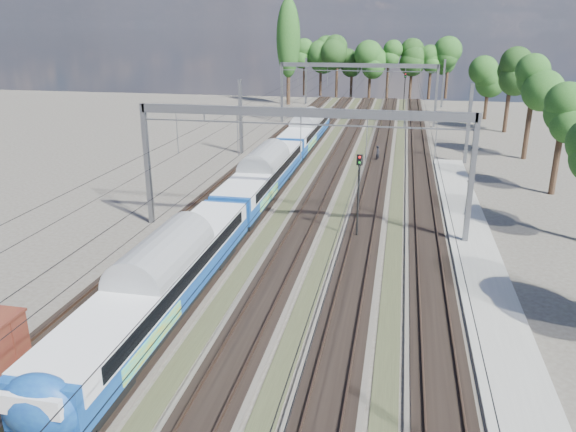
% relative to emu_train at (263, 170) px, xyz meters
% --- Properties ---
extents(track_bed, '(21.00, 130.00, 0.34)m').
position_rel_emu_train_xyz_m(track_bed, '(4.50, 7.66, -2.52)').
color(track_bed, '#47423A').
rests_on(track_bed, ground).
extents(platform, '(3.00, 70.00, 0.30)m').
position_rel_emu_train_xyz_m(platform, '(16.50, -17.34, -2.47)').
color(platform, gray).
rests_on(platform, ground).
extents(catenary, '(25.65, 130.00, 9.00)m').
position_rel_emu_train_xyz_m(catenary, '(4.83, 15.35, 3.78)').
color(catenary, slate).
rests_on(catenary, ground).
extents(tree_belt, '(39.76, 101.41, 12.19)m').
position_rel_emu_train_xyz_m(tree_belt, '(12.14, 56.21, 5.47)').
color(tree_belt, black).
rests_on(tree_belt, ground).
extents(poplar, '(4.40, 4.40, 19.04)m').
position_rel_emu_train_xyz_m(poplar, '(-10.00, 60.66, 9.27)').
color(poplar, black).
rests_on(poplar, ground).
extents(emu_train, '(3.04, 64.34, 4.45)m').
position_rel_emu_train_xyz_m(emu_train, '(0.00, 0.00, 0.00)').
color(emu_train, black).
rests_on(emu_train, ground).
extents(worker, '(0.61, 0.75, 1.78)m').
position_rel_emu_train_xyz_m(worker, '(8.91, 16.51, -1.73)').
color(worker, black).
rests_on(worker, ground).
extents(signal_near, '(0.43, 0.39, 6.02)m').
position_rel_emu_train_xyz_m(signal_near, '(8.60, -7.51, 1.19)').
color(signal_near, black).
rests_on(signal_near, ground).
extents(signal_far, '(0.42, 0.38, 6.36)m').
position_rel_emu_train_xyz_m(signal_far, '(11.46, 57.71, 1.41)').
color(signal_far, black).
rests_on(signal_far, ground).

